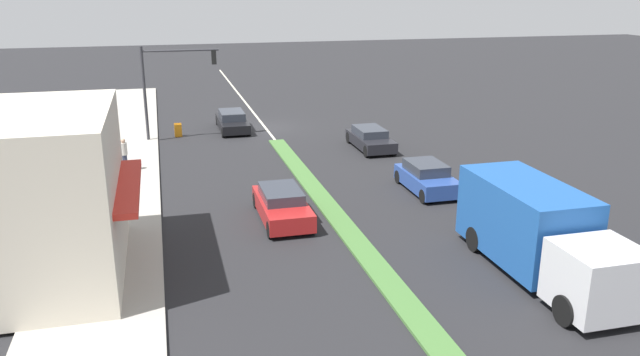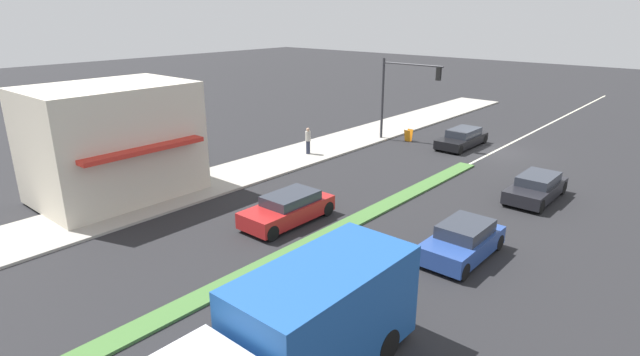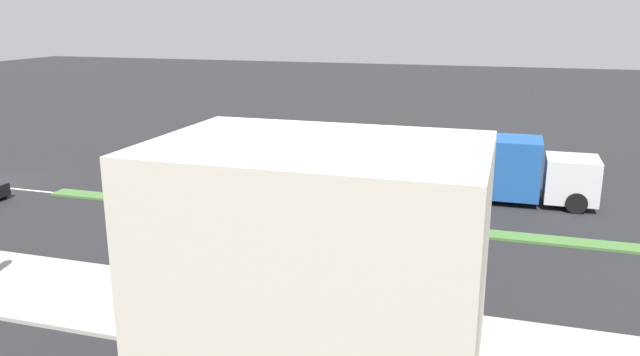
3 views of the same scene
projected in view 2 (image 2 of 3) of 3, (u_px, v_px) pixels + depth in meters
The scene contains 13 objects.
ground_plane at pixel (312, 244), 19.83m from camera, with size 160.00×160.00×0.00m, color #232326.
sidewalk_right at pixel (172, 194), 25.03m from camera, with size 4.00×73.00×0.12m, color #A8A399.
median_strip at pixel (88, 354), 13.36m from camera, with size 0.90×46.00×0.10m, color #477538.
lane_marking_center at pixel (494, 152), 32.73m from camera, with size 0.16×60.00×0.01m, color beige.
building_corner_store at pixel (113, 141), 23.97m from camera, with size 5.83×7.29×5.42m.
traffic_signal_main at pixel (401, 87), 33.82m from camera, with size 4.59×0.34×5.60m.
pedestrian at pixel (308, 140), 31.56m from camera, with size 0.34×0.34×1.68m.
warning_aframe_sign at pixel (408, 135), 35.21m from camera, with size 0.45×0.53×0.84m.
delivery_truck at pixel (300, 333), 11.95m from camera, with size 2.44×7.50×2.87m.
coupe_blue at pixel (463, 241), 18.56m from camera, with size 1.81×3.83×1.34m.
suv_black at pixel (462, 138), 33.75m from camera, with size 1.79×4.57×1.22m.
hatchback_red at pixel (288, 209), 21.65m from camera, with size 1.82×4.33×1.28m.
sedan_dark at pixel (536, 187), 24.33m from camera, with size 1.80×4.22×1.22m.
Camera 2 is at (-11.99, 31.37, 8.80)m, focal length 28.00 mm.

